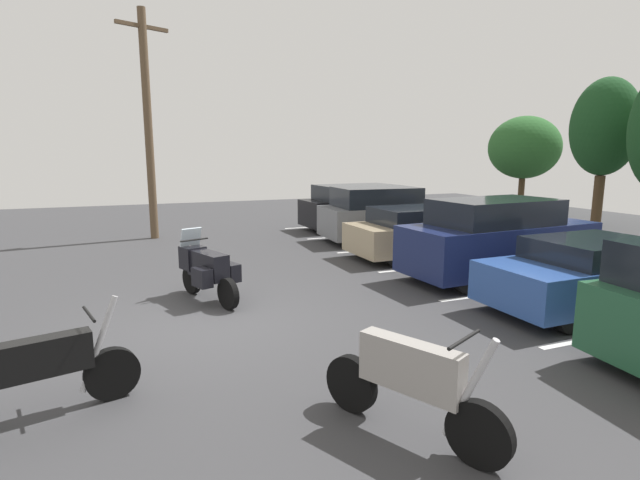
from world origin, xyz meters
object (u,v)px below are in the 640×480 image
(motorcycle_third, at_px, (37,373))
(utility_pole, at_px, (148,123))
(car_black, at_px, (361,207))
(motorcycle_second, at_px, (411,384))
(car_tan, at_px, (426,232))
(car_blue, at_px, (595,274))
(car_navy, at_px, (498,239))
(motorcycle_touring, at_px, (206,268))
(car_grey, at_px, (382,215))

(motorcycle_third, xyz_separation_m, utility_pole, (-12.06, 1.85, 3.43))
(car_black, bearing_deg, motorcycle_second, -24.21)
(car_tan, height_order, car_blue, car_tan)
(car_tan, bearing_deg, utility_pole, -130.69)
(car_black, height_order, car_tan, car_black)
(car_black, bearing_deg, car_tan, -6.32)
(car_navy, bearing_deg, car_blue, 1.25)
(car_tan, bearing_deg, car_navy, 4.34)
(car_navy, bearing_deg, motorcycle_second, -47.84)
(motorcycle_second, relative_size, motorcycle_third, 0.92)
(motorcycle_second, xyz_separation_m, car_navy, (-5.02, 5.54, 0.35))
(car_blue, bearing_deg, motorcycle_touring, -115.74)
(car_navy, distance_m, car_blue, 2.61)
(motorcycle_second, distance_m, motorcycle_third, 4.11)
(motorcycle_touring, relative_size, car_navy, 0.40)
(motorcycle_touring, height_order, car_tan, car_tan)
(car_grey, bearing_deg, motorcycle_third, -46.56)
(car_blue, bearing_deg, utility_pole, -147.06)
(motorcycle_third, distance_m, car_black, 14.91)
(car_black, bearing_deg, motorcycle_third, -40.22)
(car_black, height_order, car_navy, car_navy)
(car_grey, distance_m, car_navy, 5.42)
(motorcycle_touring, height_order, car_blue, motorcycle_touring)
(car_black, bearing_deg, car_grey, -11.12)
(car_grey, relative_size, utility_pole, 0.56)
(car_tan, xyz_separation_m, car_blue, (5.30, 0.26, -0.03))
(motorcycle_third, height_order, car_grey, car_grey)
(motorcycle_second, height_order, car_blue, car_blue)
(utility_pole, bearing_deg, motorcycle_third, -8.73)
(motorcycle_second, distance_m, car_tan, 9.39)
(car_navy, distance_m, utility_pole, 11.93)
(car_navy, bearing_deg, car_tan, -175.66)
(car_tan, relative_size, car_blue, 1.03)
(utility_pole, bearing_deg, car_blue, 32.94)
(utility_pole, bearing_deg, motorcycle_second, 7.52)
(car_grey, xyz_separation_m, car_blue, (8.01, 0.20, -0.22))
(car_tan, height_order, utility_pole, utility_pole)
(car_tan, distance_m, car_blue, 5.31)
(car_navy, bearing_deg, motorcycle_third, -70.95)
(motorcycle_touring, relative_size, car_tan, 0.42)
(car_grey, relative_size, car_tan, 0.92)
(car_blue, bearing_deg, car_tan, -177.17)
(motorcycle_second, height_order, utility_pole, utility_pole)
(car_grey, height_order, car_tan, car_grey)
(motorcycle_touring, bearing_deg, car_blue, 64.26)
(motorcycle_touring, xyz_separation_m, motorcycle_third, (3.89, -2.44, -0.11))
(utility_pole, bearing_deg, car_tan, 49.31)
(car_black, distance_m, utility_pole, 8.40)
(motorcycle_second, height_order, motorcycle_third, motorcycle_second)
(car_blue, height_order, utility_pole, utility_pole)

